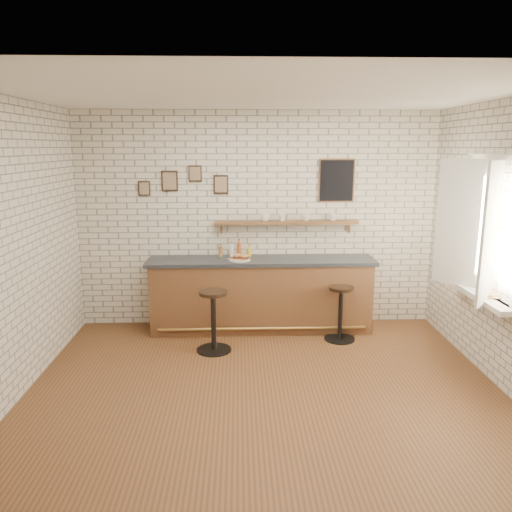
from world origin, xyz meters
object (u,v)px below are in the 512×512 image
(bitters_bottle_white, at_px, (232,251))
(condiment_bottle_yellow, at_px, (249,251))
(sandwich_plate, at_px, (240,260))
(shelf_cup_d, at_px, (333,217))
(ciabatta_sandwich, at_px, (241,257))
(shelf_cup_a, at_px, (265,217))
(shelf_cup_b, at_px, (282,218))
(bar_counter, at_px, (261,294))
(book_upper, at_px, (483,293))
(shelf_cup_c, at_px, (306,218))
(bitters_bottle_amber, at_px, (239,249))
(bar_stool_right, at_px, (341,312))
(bar_stool_left, at_px, (214,319))
(bitters_bottle_brown, at_px, (221,251))
(book_lower, at_px, (484,295))

(bitters_bottle_white, height_order, condiment_bottle_yellow, bitters_bottle_white)
(sandwich_plate, distance_m, shelf_cup_d, 1.43)
(ciabatta_sandwich, relative_size, shelf_cup_a, 1.60)
(shelf_cup_b, bearing_deg, bar_counter, 148.15)
(bitters_bottle_white, bearing_deg, ciabatta_sandwich, -64.31)
(bar_counter, distance_m, ciabatta_sandwich, 0.62)
(condiment_bottle_yellow, bearing_deg, book_upper, -34.50)
(shelf_cup_c, xyz_separation_m, book_upper, (1.71, -1.74, -0.59))
(bitters_bottle_white, relative_size, shelf_cup_c, 1.72)
(sandwich_plate, bearing_deg, bitters_bottle_amber, 92.17)
(bar_stool_right, xyz_separation_m, book_upper, (1.31, -1.10, 0.57))
(condiment_bottle_yellow, relative_size, bar_stool_right, 0.23)
(bar_stool_right, bearing_deg, bitters_bottle_amber, 155.25)
(condiment_bottle_yellow, bearing_deg, bar_stool_left, -116.94)
(bitters_bottle_brown, relative_size, bitters_bottle_white, 0.89)
(shelf_cup_a, relative_size, shelf_cup_d, 1.32)
(sandwich_plate, bearing_deg, shelf_cup_c, 16.95)
(bar_stool_right, bearing_deg, book_lower, -40.69)
(ciabatta_sandwich, distance_m, bar_stool_right, 1.51)
(bitters_bottle_white, relative_size, bar_stool_right, 0.28)
(bar_counter, bearing_deg, shelf_cup_d, 11.23)
(ciabatta_sandwich, distance_m, book_upper, 3.00)
(condiment_bottle_yellow, xyz_separation_m, bar_stool_right, (1.18, -0.61, -0.69))
(bitters_bottle_white, distance_m, book_upper, 3.23)
(bitters_bottle_white, bearing_deg, book_upper, -32.03)
(bitters_bottle_brown, bearing_deg, bar_stool_right, -21.12)
(bitters_bottle_brown, distance_m, shelf_cup_d, 1.64)
(bar_counter, relative_size, bitters_bottle_brown, 17.00)
(bitters_bottle_amber, height_order, shelf_cup_d, shelf_cup_d)
(ciabatta_sandwich, bearing_deg, bar_counter, 15.68)
(bitters_bottle_brown, xyz_separation_m, bar_stool_left, (-0.07, -0.92, -0.67))
(bitters_bottle_white, bearing_deg, shelf_cup_b, 2.20)
(bitters_bottle_white, relative_size, condiment_bottle_yellow, 1.21)
(bitters_bottle_amber, relative_size, book_lower, 1.15)
(ciabatta_sandwich, height_order, bar_stool_left, ciabatta_sandwich)
(bitters_bottle_white, bearing_deg, bar_stool_right, -23.18)
(bar_counter, xyz_separation_m, bar_stool_right, (1.03, -0.44, -0.12))
(bitters_bottle_brown, height_order, shelf_cup_d, shelf_cup_d)
(ciabatta_sandwich, xyz_separation_m, bar_stool_left, (-0.35, -0.67, -0.64))
(shelf_cup_c, bearing_deg, shelf_cup_b, 108.19)
(ciabatta_sandwich, height_order, bar_stool_right, ciabatta_sandwich)
(bitters_bottle_amber, distance_m, shelf_cup_c, 1.02)
(condiment_bottle_yellow, relative_size, shelf_cup_a, 1.25)
(shelf_cup_d, bearing_deg, bar_stool_left, -136.85)
(condiment_bottle_yellow, xyz_separation_m, book_upper, (2.49, -1.71, -0.12))
(bar_stool_left, bearing_deg, bitters_bottle_white, 76.39)
(sandwich_plate, xyz_separation_m, shelf_cup_b, (0.59, 0.28, 0.53))
(shelf_cup_b, distance_m, book_upper, 2.74)
(book_lower, bearing_deg, bitters_bottle_brown, 162.90)
(bar_stool_right, distance_m, book_upper, 1.80)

